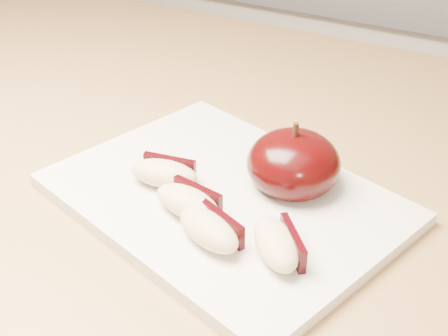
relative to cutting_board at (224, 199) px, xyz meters
The scene contains 7 objects.
back_cabinet 0.91m from the cutting_board, 96.47° to the left, with size 2.40×0.62×0.94m.
cutting_board is the anchor object (origin of this frame).
apple_half 0.07m from the cutting_board, 42.91° to the left, with size 0.10×0.10×0.07m.
apple_wedge_a 0.05m from the cutting_board, 167.47° to the right, with size 0.06×0.04×0.02m.
apple_wedge_b 0.04m from the cutting_board, 107.47° to the right, with size 0.06×0.04×0.02m.
apple_wedge_c 0.06m from the cutting_board, 70.58° to the right, with size 0.07×0.05×0.02m.
apple_wedge_d 0.09m from the cutting_board, 34.89° to the right, with size 0.06×0.06×0.02m.
Camera 1 is at (0.29, 0.04, 1.21)m, focal length 50.00 mm.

